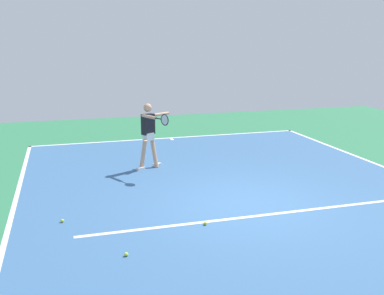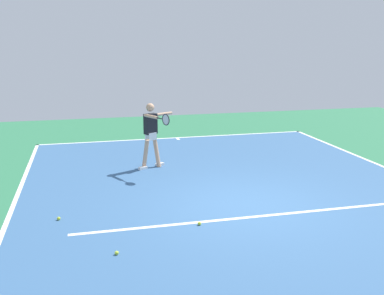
{
  "view_description": "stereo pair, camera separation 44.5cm",
  "coord_description": "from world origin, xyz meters",
  "views": [
    {
      "loc": [
        3.63,
        8.22,
        3.36
      ],
      "look_at": [
        0.73,
        -1.65,
        0.9
      ],
      "focal_mm": 41.75,
      "sensor_mm": 36.0,
      "label": 1
    },
    {
      "loc": [
        3.2,
        8.33,
        3.36
      ],
      "look_at": [
        0.73,
        -1.65,
        0.9
      ],
      "focal_mm": 41.75,
      "sensor_mm": 36.0,
      "label": 2
    }
  ],
  "objects": [
    {
      "name": "ground_plane",
      "position": [
        0.0,
        0.0,
        0.0
      ],
      "size": [
        23.56,
        23.56,
        0.0
      ],
      "primitive_type": "plane",
      "color": "#2D754C"
    },
    {
      "name": "court_line_service",
      "position": [
        0.0,
        0.67,
        0.0
      ],
      "size": [
        7.17,
        0.1,
        0.01
      ],
      "primitive_type": "cube",
      "color": "white",
      "rests_on": "ground_plane"
    },
    {
      "name": "tennis_player",
      "position": [
        1.44,
        -3.28,
        1.02
      ],
      "size": [
        1.04,
        1.37,
        1.77
      ],
      "rotation": [
        0.0,
        0.0,
        0.47
      ],
      "color": "tan",
      "rests_on": "ground_plane"
    },
    {
      "name": "court_line_baseline_near",
      "position": [
        0.0,
        -6.88,
        0.0
      ],
      "size": [
        9.56,
        0.1,
        0.01
      ],
      "primitive_type": "cube",
      "color": "white",
      "rests_on": "ground_plane"
    },
    {
      "name": "court_line_sideline_right",
      "position": [
        4.73,
        0.0,
        0.0
      ],
      "size": [
        0.1,
        13.87,
        0.01
      ],
      "primitive_type": "cube",
      "color": "white",
      "rests_on": "ground_plane"
    },
    {
      "name": "tennis_ball_near_service_line",
      "position": [
        1.2,
        0.81,
        0.03
      ],
      "size": [
        0.07,
        0.07,
        0.07
      ],
      "primitive_type": "sphere",
      "color": "#CCE033",
      "rests_on": "ground_plane"
    },
    {
      "name": "tennis_ball_by_baseline",
      "position": [
        3.77,
        -0.08,
        0.03
      ],
      "size": [
        0.07,
        0.07,
        0.07
      ],
      "primitive_type": "sphere",
      "color": "#CCE033",
      "rests_on": "ground_plane"
    },
    {
      "name": "tennis_ball_centre_court",
      "position": [
        2.8,
        1.64,
        0.03
      ],
      "size": [
        0.07,
        0.07,
        0.07
      ],
      "primitive_type": "sphere",
      "color": "#C6E53D",
      "rests_on": "ground_plane"
    },
    {
      "name": "court_surface",
      "position": [
        0.0,
        0.0,
        0.0
      ],
      "size": [
        9.56,
        13.87,
        0.0
      ],
      "primitive_type": "cube",
      "color": "#38608E",
      "rests_on": "ground_plane"
    },
    {
      "name": "court_line_centre_mark",
      "position": [
        0.0,
        -6.68,
        0.0
      ],
      "size": [
        0.1,
        0.3,
        0.01
      ],
      "primitive_type": "cube",
      "color": "white",
      "rests_on": "ground_plane"
    }
  ]
}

